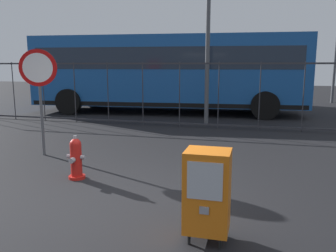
{
  "coord_description": "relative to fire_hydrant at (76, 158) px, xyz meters",
  "views": [
    {
      "loc": [
        1.72,
        -4.28,
        1.91
      ],
      "look_at": [
        0.3,
        1.2,
        0.9
      ],
      "focal_mm": 36.75,
      "sensor_mm": 36.0,
      "label": 1
    }
  ],
  "objects": [
    {
      "name": "fire_hydrant",
      "position": [
        0.0,
        0.0,
        0.0
      ],
      "size": [
        0.33,
        0.32,
        0.75
      ],
      "color": "red",
      "rests_on": "ground_plane"
    },
    {
      "name": "ground_plane",
      "position": [
        1.19,
        -0.76,
        -0.35
      ],
      "size": [
        60.0,
        60.0,
        0.0
      ],
      "primitive_type": "plane",
      "color": "black"
    },
    {
      "name": "bus_near",
      "position": [
        -0.56,
        8.34,
        1.36
      ],
      "size": [
        10.67,
        3.48,
        3.0
      ],
      "rotation": [
        0.0,
        0.0,
        0.08
      ],
      "color": "#19519E",
      "rests_on": "ground_plane"
    },
    {
      "name": "newspaper_box_primary",
      "position": [
        2.44,
        -1.53,
        0.22
      ],
      "size": [
        0.48,
        0.42,
        1.02
      ],
      "color": "black",
      "rests_on": "ground_plane"
    },
    {
      "name": "bus_far",
      "position": [
        -1.92,
        11.89,
        1.36
      ],
      "size": [
        10.53,
        2.88,
        3.0
      ],
      "rotation": [
        0.0,
        0.0,
        0.01
      ],
      "color": "#19519E",
      "rests_on": "ground_plane"
    },
    {
      "name": "stop_sign",
      "position": [
        -1.47,
        1.21,
        1.25
      ],
      "size": [
        0.71,
        0.31,
        2.23
      ],
      "color": "#4C4F54",
      "rests_on": "ground_plane"
    },
    {
      "name": "fence_barrier",
      "position": [
        1.19,
        5.34,
        0.67
      ],
      "size": [
        18.03,
        0.04,
        2.0
      ],
      "color": "#2D2D33",
      "rests_on": "ground_plane"
    }
  ]
}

